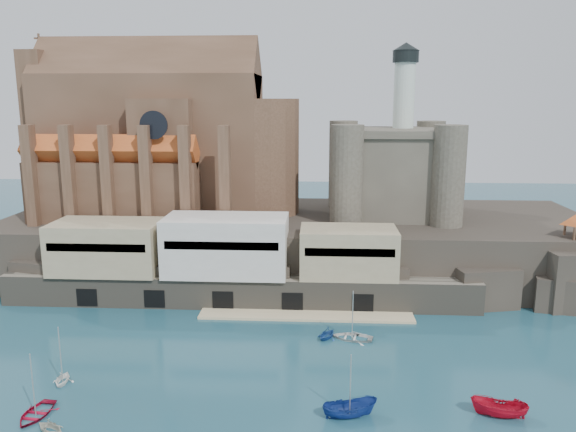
# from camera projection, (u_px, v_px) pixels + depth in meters

# --- Properties ---
(ground) EXTENTS (300.00, 300.00, 0.00)m
(ground) POSITION_uv_depth(u_px,v_px,m) (284.00, 378.00, 61.30)
(ground) COLOR #194352
(ground) RESTS_ON ground
(promontory) EXTENTS (100.00, 36.00, 10.00)m
(promontory) POSITION_uv_depth(u_px,v_px,m) (297.00, 244.00, 98.78)
(promontory) COLOR black
(promontory) RESTS_ON ground
(quay) EXTENTS (70.00, 12.00, 13.05)m
(quay) POSITION_uv_depth(u_px,v_px,m) (225.00, 263.00, 83.17)
(quay) COLOR #655E51
(quay) RESTS_ON ground
(church) EXTENTS (47.00, 25.93, 30.51)m
(church) POSITION_uv_depth(u_px,v_px,m) (162.00, 144.00, 99.02)
(church) COLOR #4D3424
(church) RESTS_ON promontory
(castle_keep) EXTENTS (21.20, 21.20, 29.30)m
(castle_keep) POSITION_uv_depth(u_px,v_px,m) (392.00, 168.00, 96.81)
(castle_keep) COLOR #49453A
(castle_keep) RESTS_ON promontory
(rock_outcrop) EXTENTS (14.50, 10.50, 8.70)m
(rock_outcrop) POSITION_uv_depth(u_px,v_px,m) (576.00, 277.00, 83.41)
(rock_outcrop) COLOR black
(rock_outcrop) RESTS_ON ground
(boat_0) EXTENTS (3.63, 1.40, 4.96)m
(boat_0) POSITION_uv_depth(u_px,v_px,m) (36.00, 415.00, 54.09)
(boat_0) COLOR maroon
(boat_0) RESTS_ON ground
(boat_1) EXTENTS (2.70, 3.17, 3.15)m
(boat_1) POSITION_uv_depth(u_px,v_px,m) (50.00, 432.00, 51.38)
(boat_1) COLOR beige
(boat_1) RESTS_ON ground
(boat_2) EXTENTS (2.52, 2.48, 5.42)m
(boat_2) POSITION_uv_depth(u_px,v_px,m) (350.00, 416.00, 53.92)
(boat_2) COLOR navy
(boat_2) RESTS_ON ground
(boat_4) EXTENTS (2.85, 1.90, 3.14)m
(boat_4) POSITION_uv_depth(u_px,v_px,m) (63.00, 383.00, 60.31)
(boat_4) COLOR white
(boat_4) RESTS_ON ground
(boat_5) EXTENTS (2.40, 2.36, 5.39)m
(boat_5) POSITION_uv_depth(u_px,v_px,m) (499.00, 416.00, 53.94)
(boat_5) COLOR red
(boat_5) RESTS_ON ground
(boat_6) EXTENTS (1.83, 3.89, 5.25)m
(boat_6) POSITION_uv_depth(u_px,v_px,m) (352.00, 339.00, 71.42)
(boat_6) COLOR silver
(boat_6) RESTS_ON ground
(boat_7) EXTENTS (3.44, 3.05, 3.40)m
(boat_7) POSITION_uv_depth(u_px,v_px,m) (327.00, 338.00, 71.63)
(boat_7) COLOR #1F4A92
(boat_7) RESTS_ON ground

